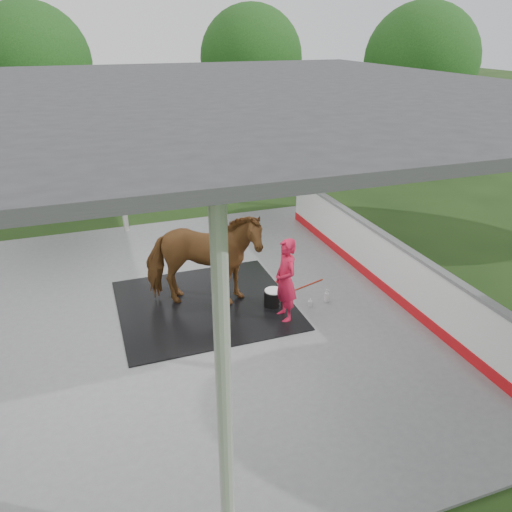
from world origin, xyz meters
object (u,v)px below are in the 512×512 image
object	(u,v)px
horse	(203,260)
wash_bucket	(273,298)
dasher_board	(377,258)
handler	(286,280)

from	to	relation	value
horse	wash_bucket	bearing A→B (deg)	-91.15
dasher_board	horse	size ratio (longest dim) A/B	3.59
handler	wash_bucket	bearing A→B (deg)	-177.19
handler	wash_bucket	distance (m)	0.78
horse	handler	world-z (taller)	horse
horse	wash_bucket	xyz separation A→B (m)	(1.23, -0.47, -0.79)
dasher_board	wash_bucket	world-z (taller)	dasher_board
dasher_board	horse	world-z (taller)	horse
wash_bucket	dasher_board	bearing A→B (deg)	5.44
horse	handler	xyz separation A→B (m)	(1.27, -0.96, -0.18)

